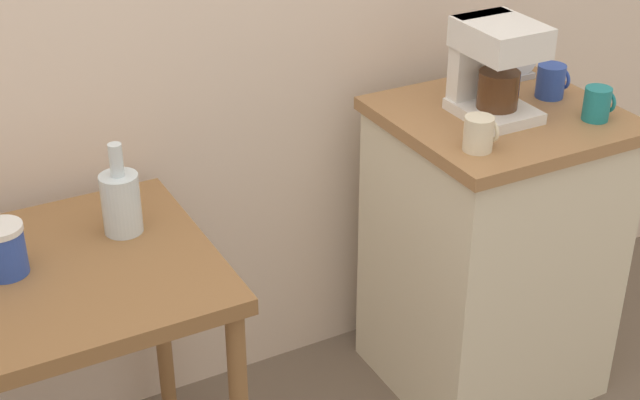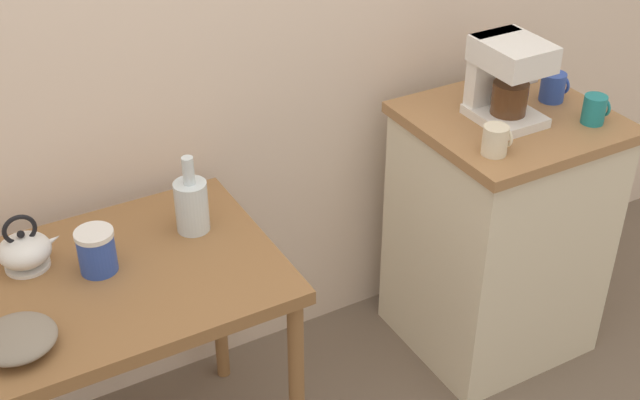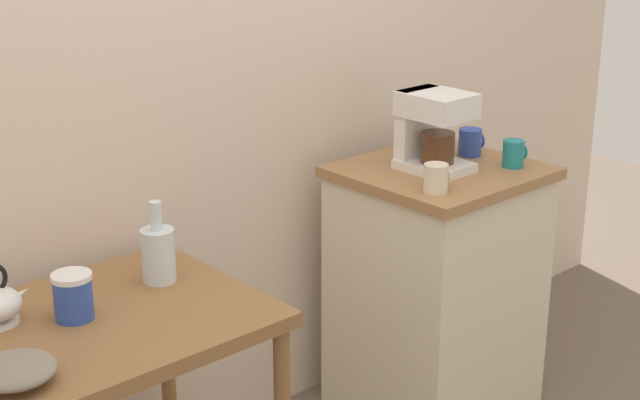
% 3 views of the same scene
% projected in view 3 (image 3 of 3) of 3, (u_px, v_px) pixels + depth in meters
% --- Properties ---
extents(back_wall, '(4.40, 0.10, 2.80)m').
position_uv_depth(back_wall, '(188.00, 19.00, 2.85)').
color(back_wall, beige).
rests_on(back_wall, ground_plane).
extents(wooden_table, '(0.93, 0.63, 0.76)m').
position_uv_depth(wooden_table, '(79.00, 359.00, 2.37)').
color(wooden_table, olive).
rests_on(wooden_table, ground_plane).
extents(kitchen_counter, '(0.61, 0.57, 0.89)m').
position_uv_depth(kitchen_counter, '(436.00, 290.00, 3.30)').
color(kitchen_counter, beige).
rests_on(kitchen_counter, ground_plane).
extents(bowl_stoneware, '(0.18, 0.18, 0.06)m').
position_uv_depth(bowl_stoneware, '(15.00, 370.00, 2.06)').
color(bowl_stoneware, gray).
rests_on(bowl_stoneware, wooden_table).
extents(glass_carafe_vase, '(0.09, 0.09, 0.23)m').
position_uv_depth(glass_carafe_vase, '(158.00, 253.00, 2.57)').
color(glass_carafe_vase, silver).
rests_on(glass_carafe_vase, wooden_table).
extents(canister_enamel, '(0.10, 0.10, 0.12)m').
position_uv_depth(canister_enamel, '(73.00, 296.00, 2.36)').
color(canister_enamel, '#2D4CAD').
rests_on(canister_enamel, wooden_table).
extents(coffee_maker, '(0.18, 0.22, 0.26)m').
position_uv_depth(coffee_maker, '(431.00, 127.00, 3.09)').
color(coffee_maker, white).
rests_on(coffee_maker, kitchen_counter).
extents(mug_blue, '(0.09, 0.08, 0.09)m').
position_uv_depth(mug_blue, '(470.00, 142.00, 3.27)').
color(mug_blue, '#2D4CAD').
rests_on(mug_blue, kitchen_counter).
extents(mug_dark_teal, '(0.08, 0.07, 0.09)m').
position_uv_depth(mug_dark_teal, '(514.00, 153.00, 3.15)').
color(mug_dark_teal, teal).
rests_on(mug_dark_teal, kitchen_counter).
extents(mug_small_cream, '(0.08, 0.07, 0.09)m').
position_uv_depth(mug_small_cream, '(436.00, 178.00, 2.90)').
color(mug_small_cream, beige).
rests_on(mug_small_cream, kitchen_counter).
extents(table_clock, '(0.12, 0.06, 0.13)m').
position_uv_depth(table_clock, '(439.00, 130.00, 3.39)').
color(table_clock, '#B2B5BA').
rests_on(table_clock, kitchen_counter).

